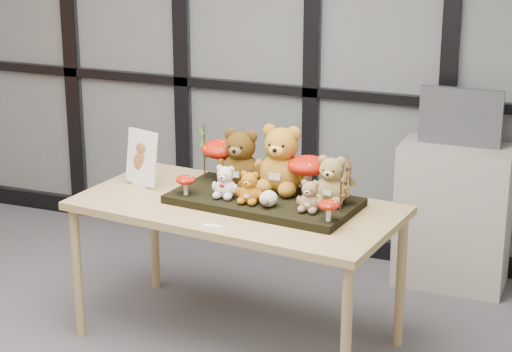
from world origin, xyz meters
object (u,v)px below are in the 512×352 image
at_px(bear_brown_medium, 241,155).
at_px(mushroom_back_left, 221,158).
at_px(display_table, 237,216).
at_px(mushroom_front_right, 329,210).
at_px(cabinet, 453,216).
at_px(bear_beige_small, 310,194).
at_px(diorama_tray, 264,201).
at_px(mushroom_front_left, 186,184).
at_px(bear_tan_back, 332,177).
at_px(sign_holder, 142,160).
at_px(bear_small_yellow, 250,185).
at_px(plush_cream_hedgehog, 269,198).
at_px(bear_pooh_yellow, 282,155).
at_px(monitor, 461,117).
at_px(mushroom_back_right, 308,174).
at_px(bear_white_bow, 225,180).

bearing_deg(bear_brown_medium, mushroom_back_left, 157.37).
xyz_separation_m(display_table, mushroom_front_right, (0.53, -0.16, 0.16)).
relative_size(bear_brown_medium, cabinet, 0.40).
xyz_separation_m(bear_brown_medium, bear_beige_small, (0.45, -0.22, -0.09)).
height_order(diorama_tray, mushroom_front_left, mushroom_front_left).
bearing_deg(bear_tan_back, sign_holder, -173.60).
height_order(bear_small_yellow, mushroom_front_left, bear_small_yellow).
bearing_deg(mushroom_back_left, plush_cream_hedgehog, -38.86).
bearing_deg(bear_pooh_yellow, bear_tan_back, -9.96).
bearing_deg(bear_small_yellow, mushroom_back_left, 140.27).
relative_size(bear_pooh_yellow, cabinet, 0.44).
bearing_deg(sign_holder, mushroom_front_left, -7.04).
height_order(plush_cream_hedgehog, monitor, monitor).
bearing_deg(plush_cream_hedgehog, display_table, 165.77).
relative_size(diorama_tray, bear_pooh_yellow, 2.44).
bearing_deg(bear_tan_back, bear_brown_medium, 178.69).
height_order(diorama_tray, mushroom_front_right, mushroom_front_right).
bearing_deg(mushroom_front_left, display_table, 14.48).
bearing_deg(sign_holder, mushroom_back_left, 38.06).
height_order(diorama_tray, bear_brown_medium, bear_brown_medium).
relative_size(plush_cream_hedgehog, cabinet, 0.10).
distance_m(bear_tan_back, mushroom_back_left, 0.67).
distance_m(display_table, mushroom_front_right, 0.58).
relative_size(bear_beige_small, cabinet, 0.20).
height_order(bear_tan_back, cabinet, bear_tan_back).
xyz_separation_m(bear_small_yellow, monitor, (0.81, 1.22, 0.14)).
bearing_deg(mushroom_front_right, bear_small_yellow, 166.87).
relative_size(bear_small_yellow, mushroom_back_right, 0.78).
bearing_deg(mushroom_back_left, bear_brown_medium, -29.30).
bearing_deg(mushroom_back_left, diorama_tray, -31.01).
height_order(mushroom_back_left, sign_holder, sign_holder).
distance_m(bear_brown_medium, monitor, 1.38).
height_order(bear_small_yellow, mushroom_front_right, bear_small_yellow).
relative_size(display_table, bear_beige_small, 10.01).
height_order(bear_beige_small, cabinet, bear_beige_small).
bearing_deg(mushroom_front_left, bear_white_bow, 10.03).
xyz_separation_m(bear_pooh_yellow, bear_tan_back, (0.29, -0.09, -0.06)).
relative_size(bear_small_yellow, mushroom_back_left, 0.75).
relative_size(bear_tan_back, bear_small_yellow, 1.49).
xyz_separation_m(mushroom_back_left, mushroom_front_left, (-0.07, -0.30, -0.06)).
distance_m(bear_small_yellow, mushroom_front_right, 0.45).
bearing_deg(cabinet, bear_brown_medium, -133.57).
bearing_deg(bear_pooh_yellow, plush_cream_hedgehog, -77.55).
bearing_deg(mushroom_front_left, bear_small_yellow, 0.89).
relative_size(sign_holder, cabinet, 0.35).
relative_size(mushroom_back_left, sign_holder, 0.78).
bearing_deg(mushroom_back_left, monitor, 40.48).
xyz_separation_m(bear_tan_back, mushroom_front_right, (0.06, -0.24, -0.08)).
relative_size(mushroom_front_left, mushroom_front_right, 1.00).
xyz_separation_m(bear_small_yellow, plush_cream_hedgehog, (0.11, -0.02, -0.05)).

